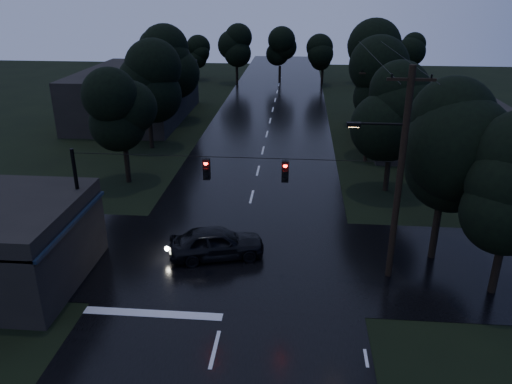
# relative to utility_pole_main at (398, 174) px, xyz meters

# --- Properties ---
(main_road) EXTENTS (12.00, 120.00, 0.02)m
(main_road) POSITION_rel_utility_pole_main_xyz_m (-7.41, 19.00, -5.26)
(main_road) COLOR black
(main_road) RESTS_ON ground
(cross_street) EXTENTS (60.00, 9.00, 0.02)m
(cross_street) POSITION_rel_utility_pole_main_xyz_m (-7.41, 1.00, -5.26)
(cross_street) COLOR black
(cross_street) RESTS_ON ground
(building_far_right) EXTENTS (10.00, 14.00, 4.40)m
(building_far_right) POSITION_rel_utility_pole_main_xyz_m (6.59, 23.00, -3.06)
(building_far_right) COLOR black
(building_far_right) RESTS_ON ground
(building_far_left) EXTENTS (10.00, 16.00, 5.00)m
(building_far_left) POSITION_rel_utility_pole_main_xyz_m (-21.41, 29.00, -2.76)
(building_far_left) COLOR black
(building_far_left) RESTS_ON ground
(utility_pole_main) EXTENTS (3.50, 0.30, 10.00)m
(utility_pole_main) POSITION_rel_utility_pole_main_xyz_m (0.00, 0.00, 0.00)
(utility_pole_main) COLOR black
(utility_pole_main) RESTS_ON ground
(utility_pole_far) EXTENTS (2.00, 0.30, 7.50)m
(utility_pole_far) POSITION_rel_utility_pole_main_xyz_m (0.89, 17.00, -1.38)
(utility_pole_far) COLOR black
(utility_pole_far) RESTS_ON ground
(anchor_pole_left) EXTENTS (0.18, 0.18, 6.00)m
(anchor_pole_left) POSITION_rel_utility_pole_main_xyz_m (-14.91, 0.00, -2.26)
(anchor_pole_left) COLOR black
(anchor_pole_left) RESTS_ON ground
(span_signals) EXTENTS (15.00, 0.37, 1.12)m
(span_signals) POSITION_rel_utility_pole_main_xyz_m (-6.85, -0.01, -0.01)
(span_signals) COLOR black
(span_signals) RESTS_ON ground
(tree_corner_near) EXTENTS (4.48, 4.48, 9.44)m
(tree_corner_near) POSITION_rel_utility_pole_main_xyz_m (2.59, 2.00, 0.74)
(tree_corner_near) COLOR black
(tree_corner_near) RESTS_ON ground
(tree_left_a) EXTENTS (3.92, 3.92, 8.26)m
(tree_left_a) POSITION_rel_utility_pole_main_xyz_m (-16.41, 11.00, -0.02)
(tree_left_a) COLOR black
(tree_left_a) RESTS_ON ground
(tree_left_b) EXTENTS (4.20, 4.20, 8.85)m
(tree_left_b) POSITION_rel_utility_pole_main_xyz_m (-17.01, 19.00, 0.36)
(tree_left_b) COLOR black
(tree_left_b) RESTS_ON ground
(tree_left_c) EXTENTS (4.48, 4.48, 9.44)m
(tree_left_c) POSITION_rel_utility_pole_main_xyz_m (-17.61, 29.00, 0.74)
(tree_left_c) COLOR black
(tree_left_c) RESTS_ON ground
(tree_right_a) EXTENTS (4.20, 4.20, 8.85)m
(tree_right_a) POSITION_rel_utility_pole_main_xyz_m (1.59, 11.00, 0.36)
(tree_right_a) COLOR black
(tree_right_a) RESTS_ON ground
(tree_right_b) EXTENTS (4.48, 4.48, 9.44)m
(tree_right_b) POSITION_rel_utility_pole_main_xyz_m (2.19, 19.00, 0.74)
(tree_right_b) COLOR black
(tree_right_b) RESTS_ON ground
(tree_right_c) EXTENTS (4.76, 4.76, 10.03)m
(tree_right_c) POSITION_rel_utility_pole_main_xyz_m (2.79, 29.00, 1.11)
(tree_right_c) COLOR black
(tree_right_c) RESTS_ON ground
(car) EXTENTS (5.18, 3.10, 1.65)m
(car) POSITION_rel_utility_pole_main_xyz_m (-8.45, 1.05, -4.43)
(car) COLOR black
(car) RESTS_ON ground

